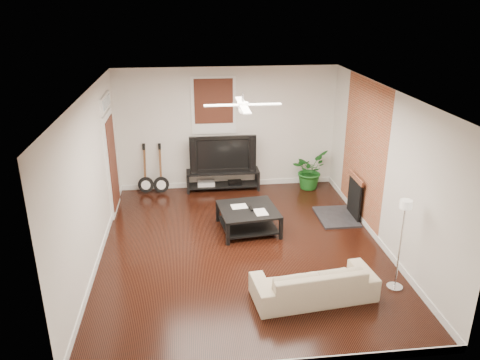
{
  "coord_description": "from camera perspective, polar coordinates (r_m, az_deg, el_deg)",
  "views": [
    {
      "loc": [
        -0.89,
        -7.41,
        4.22
      ],
      "look_at": [
        0.0,
        0.4,
        1.15
      ],
      "focal_mm": 35.27,
      "sensor_mm": 36.0,
      "label": 1
    }
  ],
  "objects": [
    {
      "name": "window_back",
      "position": [
        10.64,
        -3.2,
        8.98
      ],
      "size": [
        1.0,
        0.06,
        1.3
      ],
      "primitive_type": "cube",
      "color": "#3C1A10",
      "rests_on": "wall_back"
    },
    {
      "name": "brick_accent",
      "position": [
        9.49,
        14.7,
        3.33
      ],
      "size": [
        0.02,
        2.2,
        2.8
      ],
      "primitive_type": "cube",
      "color": "#B25B39",
      "rests_on": "floor"
    },
    {
      "name": "tv",
      "position": [
        10.76,
        -2.14,
        3.34
      ],
      "size": [
        1.5,
        0.2,
        0.87
      ],
      "primitive_type": "imported",
      "color": "black",
      "rests_on": "tv_stand"
    },
    {
      "name": "room",
      "position": [
        7.98,
        0.32,
        0.64
      ],
      "size": [
        5.01,
        6.01,
        2.81
      ],
      "color": "black",
      "rests_on": "ground"
    },
    {
      "name": "sofa",
      "position": [
        7.23,
        8.92,
        -12.09
      ],
      "size": [
        1.89,
        0.92,
        0.53
      ],
      "primitive_type": "imported",
      "rotation": [
        0.0,
        0.0,
        3.26
      ],
      "color": "#C3B092",
      "rests_on": "floor"
    },
    {
      "name": "guitar_left",
      "position": [
        10.84,
        -11.45,
        1.25
      ],
      "size": [
        0.38,
        0.29,
        1.16
      ],
      "primitive_type": null,
      "rotation": [
        0.0,
        0.0,
        -0.1
      ],
      "color": "black",
      "rests_on": "floor"
    },
    {
      "name": "fireplace",
      "position": [
        9.72,
        12.6,
        -1.98
      ],
      "size": [
        0.8,
        1.1,
        0.92
      ],
      "primitive_type": "cube",
      "color": "black",
      "rests_on": "floor"
    },
    {
      "name": "potted_plant",
      "position": [
        11.1,
        8.36,
        1.22
      ],
      "size": [
        1.04,
        1.06,
        0.89
      ],
      "primitive_type": "imported",
      "rotation": [
        0.0,
        0.0,
        0.9
      ],
      "color": "#1B601E",
      "rests_on": "floor"
    },
    {
      "name": "floor_lamp",
      "position": [
        7.51,
        18.83,
        -7.49
      ],
      "size": [
        0.27,
        0.27,
        1.49
      ],
      "primitive_type": null,
      "rotation": [
        0.0,
        0.0,
        0.12
      ],
      "color": "silver",
      "rests_on": "floor"
    },
    {
      "name": "tv_stand",
      "position": [
        10.97,
        -2.09,
        0.01
      ],
      "size": [
        1.68,
        0.45,
        0.47
      ],
      "primitive_type": "cube",
      "color": "black",
      "rests_on": "floor"
    },
    {
      "name": "guitar_right",
      "position": [
        10.79,
        -9.62,
        1.28
      ],
      "size": [
        0.36,
        0.25,
        1.16
      ],
      "primitive_type": null,
      "rotation": [
        0.0,
        0.0,
        -0.0
      ],
      "color": "black",
      "rests_on": "floor"
    },
    {
      "name": "ceiling_fan",
      "position": [
        7.64,
        0.34,
        9.09
      ],
      "size": [
        1.24,
        1.24,
        0.32
      ],
      "primitive_type": null,
      "color": "white",
      "rests_on": "ceiling"
    },
    {
      "name": "door_left",
      "position": [
        9.9,
        -15.33,
        3.09
      ],
      "size": [
        0.08,
        1.0,
        2.5
      ],
      "primitive_type": "cube",
      "color": "white",
      "rests_on": "wall_left"
    },
    {
      "name": "coffee_table",
      "position": [
        9.09,
        0.98,
        -4.74
      ],
      "size": [
        1.19,
        1.19,
        0.45
      ],
      "primitive_type": "cube",
      "rotation": [
        0.0,
        0.0,
        0.11
      ],
      "color": "black",
      "rests_on": "floor"
    }
  ]
}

